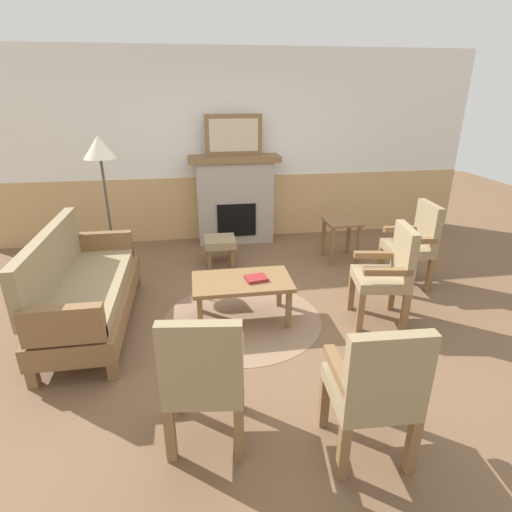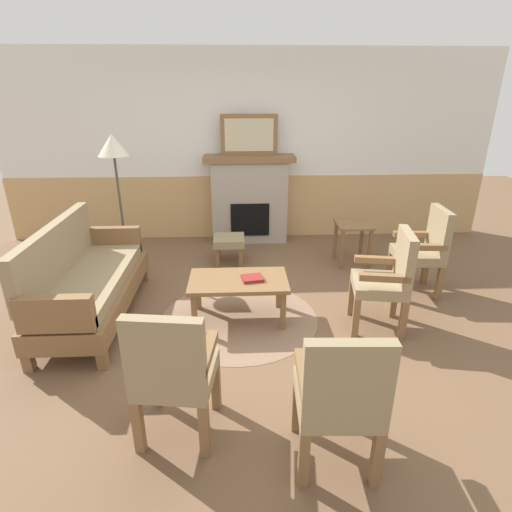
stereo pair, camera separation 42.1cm
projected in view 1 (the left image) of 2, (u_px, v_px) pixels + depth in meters
The scene contains 15 objects.
ground_plane at pixel (261, 319), 4.11m from camera, with size 14.00×14.00×0.00m, color brown.
wall_back at pixel (232, 151), 5.98m from camera, with size 7.20×0.14×2.70m.
fireplace at pixel (235, 199), 6.00m from camera, with size 1.30×0.44×1.28m.
framed_picture at pixel (234, 135), 5.66m from camera, with size 0.80×0.04×0.56m.
couch at pixel (85, 290), 3.84m from camera, with size 0.70×1.80×0.98m.
coffee_table at pixel (242, 285), 3.96m from camera, with size 0.96×0.56×0.44m.
round_rug at pixel (242, 319), 4.11m from camera, with size 1.58×1.58×0.01m, color #896B51.
book_on_table at pixel (256, 278), 3.94m from camera, with size 0.20×0.17×0.03m, color maroon.
footstool at pixel (220, 244), 5.31m from camera, with size 0.40×0.40×0.36m.
armchair_near_fireplace at pixel (414, 241), 4.66m from camera, with size 0.51×0.51×0.98m.
armchair_by_window_left at pixel (388, 271), 3.90m from camera, with size 0.55×0.55×0.98m.
armchair_front_left at pixel (204, 374), 2.49m from camera, with size 0.54×0.54×0.98m.
armchair_front_center at pixel (376, 387), 2.38m from camera, with size 0.50×0.50×0.98m.
side_table at pixel (342, 229), 5.40m from camera, with size 0.44×0.44×0.55m.
floor_lamp_by_couch at pixel (100, 157), 4.57m from camera, with size 0.36×0.36×1.68m.
Camera 1 is at (-0.61, -3.50, 2.15)m, focal length 28.54 mm.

